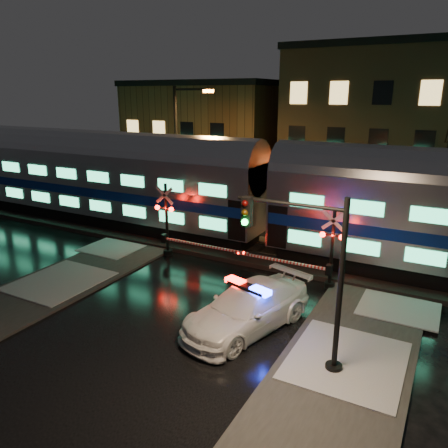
% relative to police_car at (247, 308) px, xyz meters
% --- Properties ---
extents(ground, '(120.00, 120.00, 0.00)m').
position_rel_police_car_xyz_m(ground, '(-2.71, 2.48, -0.82)').
color(ground, black).
rests_on(ground, ground).
extents(ballast, '(90.00, 4.20, 0.24)m').
position_rel_police_car_xyz_m(ballast, '(-2.71, 7.48, -0.70)').
color(ballast, black).
rests_on(ballast, ground).
extents(sidewalk_left, '(4.00, 20.00, 0.12)m').
position_rel_police_car_xyz_m(sidewalk_left, '(-9.21, -3.52, -0.76)').
color(sidewalk_left, '#2D2D2D').
rests_on(sidewalk_left, ground).
extents(sidewalk_right, '(4.00, 20.00, 0.12)m').
position_rel_police_car_xyz_m(sidewalk_right, '(3.79, -3.52, -0.76)').
color(sidewalk_right, '#2D2D2D').
rests_on(sidewalk_right, ground).
extents(building_left, '(14.00, 10.00, 9.00)m').
position_rel_police_car_xyz_m(building_left, '(-15.71, 24.48, 3.68)').
color(building_left, '#51371F').
rests_on(building_left, ground).
extents(building_mid, '(12.00, 11.00, 11.50)m').
position_rel_police_car_xyz_m(building_mid, '(-0.71, 24.98, 4.93)').
color(building_mid, brown).
rests_on(building_mid, ground).
extents(train, '(51.00, 3.12, 5.92)m').
position_rel_police_car_xyz_m(train, '(-2.34, 7.48, 2.57)').
color(train, black).
rests_on(train, ballast).
extents(police_car, '(3.76, 5.99, 1.79)m').
position_rel_police_car_xyz_m(police_car, '(0.00, 0.00, 0.00)').
color(police_car, white).
rests_on(police_car, ground).
extents(crossing_signal_right, '(5.25, 0.63, 3.72)m').
position_rel_police_car_xyz_m(crossing_signal_right, '(1.39, 4.78, 0.71)').
color(crossing_signal_right, black).
rests_on(crossing_signal_right, ground).
extents(crossing_signal_left, '(5.52, 0.64, 3.91)m').
position_rel_police_car_xyz_m(crossing_signal_left, '(-6.66, 4.79, 0.80)').
color(crossing_signal_left, black).
rests_on(crossing_signal_left, ground).
extents(traffic_light, '(3.62, 0.67, 5.60)m').
position_rel_police_car_xyz_m(traffic_light, '(2.65, -1.20, 2.16)').
color(traffic_light, black).
rests_on(traffic_light, ground).
extents(streetlight, '(2.95, 0.31, 8.83)m').
position_rel_police_car_xyz_m(streetlight, '(-10.49, 11.48, 4.27)').
color(streetlight, black).
rests_on(streetlight, ground).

